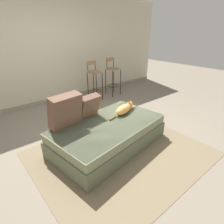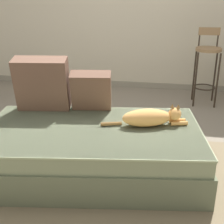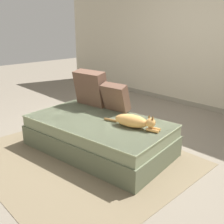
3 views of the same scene
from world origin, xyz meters
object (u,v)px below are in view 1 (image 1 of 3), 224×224
cat (124,109)px  bar_stool_by_doorway (113,74)px  bar_stool_near_window (94,77)px  throw_pillow_middle (89,106)px  couch (109,134)px  throw_pillow_corner (65,111)px

cat → bar_stool_by_doorway: bearing=55.3°
bar_stool_near_window → bar_stool_by_doorway: (0.64, -0.00, -0.00)m
cat → bar_stool_near_window: 1.96m
throw_pillow_middle → couch: bearing=-75.8°
couch → cat: (0.47, 0.14, 0.28)m
couch → bar_stool_near_window: bar_stool_near_window is taller
bar_stool_by_doorway → throw_pillow_middle: bearing=-139.5°
bar_stool_near_window → bar_stool_by_doorway: 0.64m
couch → bar_stool_by_doorway: bar_stool_by_doorway is taller
couch → throw_pillow_corner: bearing=148.4°
throw_pillow_middle → bar_stool_near_window: bar_stool_near_window is taller
couch → bar_stool_near_window: bearing=60.7°
cat → bar_stool_by_doorway: (1.28, 1.85, 0.12)m
couch → cat: 0.57m
couch → throw_pillow_middle: size_ratio=4.89×
bar_stool_near_window → bar_stool_by_doorway: bearing=-0.0°
throw_pillow_corner → cat: bearing=-11.0°
throw_pillow_corner → throw_pillow_middle: size_ratio=1.31×
couch → bar_stool_by_doorway: (1.75, 2.00, 0.40)m
throw_pillow_middle → bar_stool_near_window: bearing=52.4°
cat → bar_stool_near_window: size_ratio=0.72×
throw_pillow_middle → bar_stool_by_doorway: size_ratio=0.38×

